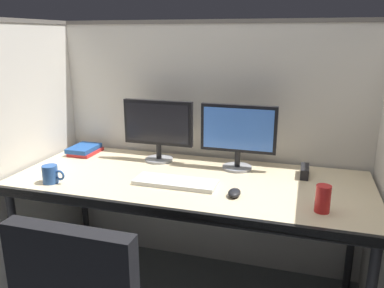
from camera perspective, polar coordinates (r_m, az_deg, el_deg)
name	(u,v)px	position (r m, az deg, el deg)	size (l,w,h in m)	color
cubicle_partition_rear	(210,147)	(2.48, 2.63, -0.52)	(2.21, 0.06, 1.57)	beige
cubicle_partition_left	(21,159)	(2.46, -23.89, -2.02)	(0.06, 1.41, 1.57)	beige
desk	(189,188)	(2.09, -0.49, -6.50)	(1.90, 0.80, 0.74)	beige
monitor_left	(158,126)	(2.33, -5.03, 2.60)	(0.43, 0.17, 0.37)	gray
monitor_right	(238,133)	(2.19, 6.85, 1.69)	(0.43, 0.17, 0.37)	gray
keyboard_main	(175,182)	(2.01, -2.46, -5.68)	(0.43, 0.15, 0.02)	silver
computer_mouse	(234,193)	(1.87, 6.27, -7.18)	(0.06, 0.10, 0.04)	black
book_stack	(85,150)	(2.61, -15.59, -0.83)	(0.16, 0.21, 0.05)	#B22626
coffee_mug	(51,174)	(2.14, -20.16, -4.22)	(0.13, 0.08, 0.09)	#264C8C
red_stapler	(305,171)	(2.20, 16.31, -3.89)	(0.04, 0.15, 0.06)	black
soda_can	(323,199)	(1.78, 18.78, -7.67)	(0.07, 0.07, 0.12)	red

